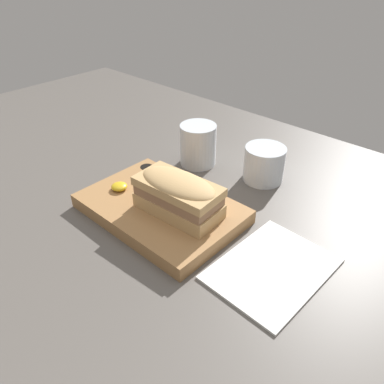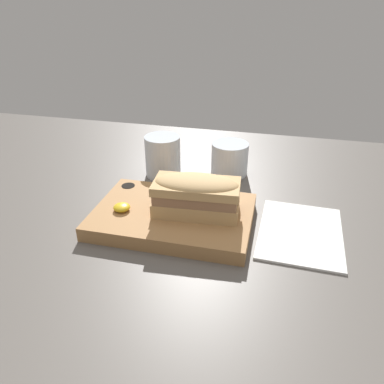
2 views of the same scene
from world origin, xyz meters
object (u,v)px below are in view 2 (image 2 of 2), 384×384
water_glass (163,158)px  napkin (300,232)px  wine_glass (229,160)px  serving_board (173,216)px  sandwich (196,194)px

water_glass → napkin: bearing=-29.2°
wine_glass → serving_board: bearing=-106.7°
serving_board → wine_glass: wine_glass is taller
napkin → serving_board: bearing=-175.5°
water_glass → wine_glass: bearing=15.7°
sandwich → wine_glass: sandwich is taller
sandwich → serving_board: bearing=-176.0°
serving_board → wine_glass: (6.90, 22.94, 1.97)cm
sandwich → napkin: sandwich is taller
serving_board → sandwich: sandwich is taller
wine_glass → napkin: 26.63cm
water_glass → napkin: (30.47, -17.06, -3.80)cm
serving_board → napkin: size_ratio=1.45×
wine_glass → water_glass: bearing=-164.3°
serving_board → water_glass: (-7.71, 18.83, 2.68)cm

